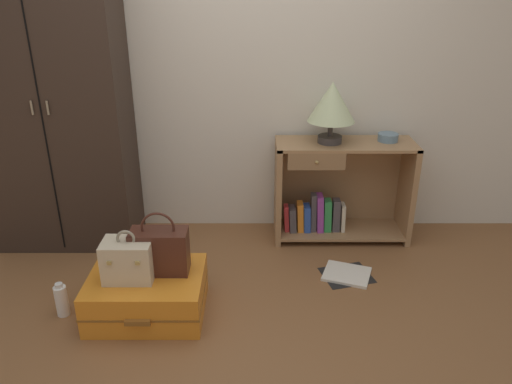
# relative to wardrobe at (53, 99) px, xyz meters

# --- Properties ---
(ground_plane) EXTENTS (9.00, 9.00, 0.00)m
(ground_plane) POSITION_rel_wardrobe_xyz_m (1.21, -1.20, -1.07)
(ground_plane) COLOR brown
(back_wall) EXTENTS (6.40, 0.10, 2.60)m
(back_wall) POSITION_rel_wardrobe_xyz_m (1.21, 0.30, 0.23)
(back_wall) COLOR silver
(back_wall) RESTS_ON ground_plane
(wardrobe) EXTENTS (0.96, 0.47, 2.14)m
(wardrobe) POSITION_rel_wardrobe_xyz_m (0.00, 0.00, 0.00)
(wardrobe) COLOR #33261E
(wardrobe) RESTS_ON ground_plane
(bookshelf) EXTENTS (0.99, 0.37, 0.75)m
(bookshelf) POSITION_rel_wardrobe_xyz_m (1.97, 0.05, -0.70)
(bookshelf) COLOR #A37A51
(bookshelf) RESTS_ON ground_plane
(table_lamp) EXTENTS (0.33, 0.33, 0.43)m
(table_lamp) POSITION_rel_wardrobe_xyz_m (1.89, 0.03, -0.04)
(table_lamp) COLOR #3D3838
(table_lamp) RESTS_ON bookshelf
(bowl) EXTENTS (0.14, 0.14, 0.05)m
(bowl) POSITION_rel_wardrobe_xyz_m (2.31, 0.07, -0.29)
(bowl) COLOR slate
(bowl) RESTS_ON bookshelf
(suitcase_large) EXTENTS (0.67, 0.53, 0.25)m
(suitcase_large) POSITION_rel_wardrobe_xyz_m (0.74, -0.91, -0.94)
(suitcase_large) COLOR orange
(suitcase_large) RESTS_ON ground_plane
(train_case) EXTENTS (0.28, 0.20, 0.31)m
(train_case) POSITION_rel_wardrobe_xyz_m (0.66, -0.93, -0.69)
(train_case) COLOR beige
(train_case) RESTS_ON suitcase_large
(handbag) EXTENTS (0.33, 0.16, 0.38)m
(handbag) POSITION_rel_wardrobe_xyz_m (0.82, -0.86, -0.68)
(handbag) COLOR #472319
(handbag) RESTS_ON suitcase_large
(bottle) EXTENTS (0.07, 0.07, 0.21)m
(bottle) POSITION_rel_wardrobe_xyz_m (0.24, -0.93, -0.97)
(bottle) COLOR white
(bottle) RESTS_ON ground_plane
(open_book_on_floor) EXTENTS (0.37, 0.34, 0.02)m
(open_book_on_floor) POSITION_rel_wardrobe_xyz_m (1.98, -0.52, -1.06)
(open_book_on_floor) COLOR white
(open_book_on_floor) RESTS_ON ground_plane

